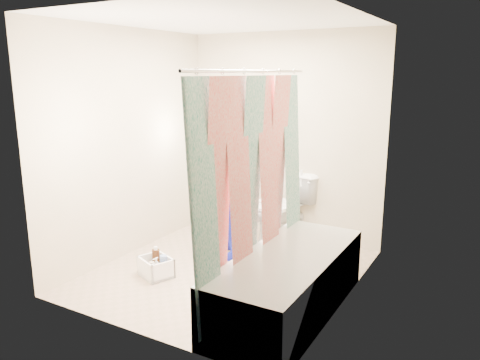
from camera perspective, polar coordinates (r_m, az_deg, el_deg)
The scene contains 14 objects.
floor at distance 4.76m, azimuth -1.62°, elevation -11.12°, with size 2.60×2.60×0.00m, color tan.
ceiling at distance 4.36m, azimuth -1.83°, elevation 19.00°, with size 2.40×2.60×0.02m, color white.
wall_back at distance 5.54m, azimuth 5.34°, elevation 5.23°, with size 2.40×0.02×2.40m, color #B5AA8B.
wall_front at distance 3.39m, azimuth -13.27°, elevation -0.03°, with size 2.40×0.02×2.40m, color #B5AA8B.
wall_left at distance 5.13m, azimuth -13.27°, elevation 4.32°, with size 0.02×2.60×2.40m, color #B5AA8B.
wall_right at distance 3.92m, azimuth 13.42°, elevation 1.73°, with size 0.02×2.60×2.40m, color #B5AA8B.
bathtub at distance 3.94m, azimuth 5.89°, elevation -12.21°, with size 0.70×1.75×0.50m.
curtain_rod at distance 3.71m, azimuth 1.73°, elevation 13.11°, with size 0.02×0.02×1.90m, color silver.
shower_curtain at distance 3.83m, azimuth 1.63°, elevation -0.96°, with size 0.06×1.75×1.80m, color white.
toilet at distance 5.46m, azimuth 5.32°, elevation -3.48°, with size 0.45×0.78×0.80m, color silver.
tank_lid at distance 5.36m, azimuth 4.32°, elevation -3.00°, with size 0.49×0.21×0.04m, color white.
tank_internals at distance 5.54m, azimuth 6.72°, elevation 0.85°, with size 0.18×0.11×0.26m.
plumber at distance 4.92m, azimuth -1.60°, elevation -0.50°, with size 0.58×0.38×1.59m, color #1033A6.
cleaning_caddy at distance 4.69m, azimuth -10.17°, elevation -10.51°, with size 0.39×0.35×0.24m.
Camera 1 is at (2.27, -3.70, 1.94)m, focal length 35.00 mm.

